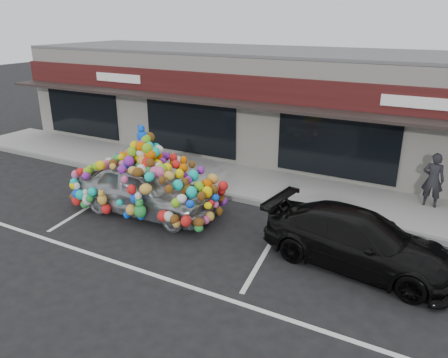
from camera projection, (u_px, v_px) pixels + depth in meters
The scene contains 10 objects.
ground at pixel (175, 226), 12.40m from camera, with size 90.00×90.00×0.00m, color black.
shop_building at pixel (287, 103), 18.58m from camera, with size 24.00×7.20×4.31m.
sidewalk at pixel (239, 181), 15.65m from camera, with size 26.00×3.00×0.15m, color gray.
kerb at pixel (218, 194), 14.42m from camera, with size 26.00×0.18×0.16m, color slate.
parking_stripe_left at pixel (97, 202), 14.00m from camera, with size 0.12×4.40×0.01m, color silver.
parking_stripe_mid at pixel (269, 247), 11.29m from camera, with size 0.12×4.40×0.01m, color silver.
lane_line at pixel (190, 287), 9.60m from camera, with size 14.00×0.12×0.01m, color silver.
toy_car at pixel (145, 183), 13.01m from camera, with size 3.21×4.79×2.76m.
black_sedan at pixel (359, 240), 10.24m from camera, with size 4.55×1.85×1.32m, color black.
pedestrian_a at pixel (433, 180), 13.09m from camera, with size 0.62×0.40×1.69m, color black.
Camera 1 is at (6.59, -9.10, 5.58)m, focal length 35.00 mm.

